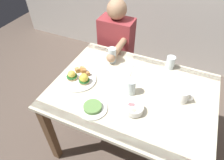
# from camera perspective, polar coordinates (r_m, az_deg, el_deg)

# --- Properties ---
(ground_plane) EXTENTS (6.00, 6.00, 0.00)m
(ground_plane) POSITION_cam_1_polar(r_m,az_deg,el_deg) (2.08, 4.43, -17.28)
(ground_plane) COLOR brown
(dining_table) EXTENTS (1.20, 0.90, 0.74)m
(dining_table) POSITION_cam_1_polar(r_m,az_deg,el_deg) (1.56, 5.67, -5.65)
(dining_table) COLOR beige
(dining_table) RESTS_ON ground_plane
(eggs_benedict_plate) EXTENTS (0.27, 0.27, 0.09)m
(eggs_benedict_plate) POSITION_cam_1_polar(r_m,az_deg,el_deg) (1.56, -9.50, 0.60)
(eggs_benedict_plate) COLOR white
(eggs_benedict_plate) RESTS_ON dining_table
(fruit_bowl) EXTENTS (0.12, 0.12, 0.06)m
(fruit_bowl) POSITION_cam_1_polar(r_m,az_deg,el_deg) (1.32, 6.45, -8.41)
(fruit_bowl) COLOR white
(fruit_bowl) RESTS_ON dining_table
(coffee_mug) EXTENTS (0.11, 0.08, 0.09)m
(coffee_mug) POSITION_cam_1_polar(r_m,az_deg,el_deg) (1.45, 19.90, -4.34)
(coffee_mug) COLOR white
(coffee_mug) RESTS_ON dining_table
(fork) EXTENTS (0.04, 0.16, 0.00)m
(fork) POSITION_cam_1_polar(r_m,az_deg,el_deg) (1.66, 5.67, 3.30)
(fork) COLOR silver
(fork) RESTS_ON dining_table
(water_glass_near) EXTENTS (0.07, 0.07, 0.12)m
(water_glass_near) POSITION_cam_1_polar(r_m,az_deg,el_deg) (1.42, 5.49, -2.19)
(water_glass_near) COLOR silver
(water_glass_near) RESTS_ON dining_table
(water_glass_far) EXTENTS (0.07, 0.07, 0.11)m
(water_glass_far) POSITION_cam_1_polar(r_m,az_deg,el_deg) (1.71, 16.48, 4.63)
(water_glass_far) COLOR silver
(water_glass_far) RESTS_ON dining_table
(water_glass_extra) EXTENTS (0.07, 0.07, 0.14)m
(water_glass_extra) POSITION_cam_1_polar(r_m,az_deg,el_deg) (1.70, 0.01, 6.97)
(water_glass_extra) COLOR silver
(water_glass_extra) RESTS_ON dining_table
(side_plate) EXTENTS (0.20, 0.20, 0.04)m
(side_plate) POSITION_cam_1_polar(r_m,az_deg,el_deg) (1.35, -5.62, -7.99)
(side_plate) COLOR white
(side_plate) RESTS_ON dining_table
(diner_person) EXTENTS (0.34, 0.54, 1.14)m
(diner_person) POSITION_cam_1_polar(r_m,az_deg,el_deg) (2.08, 0.99, 9.48)
(diner_person) COLOR #33333D
(diner_person) RESTS_ON ground_plane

